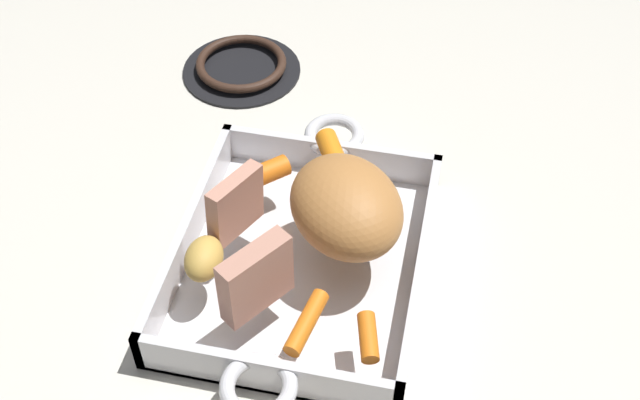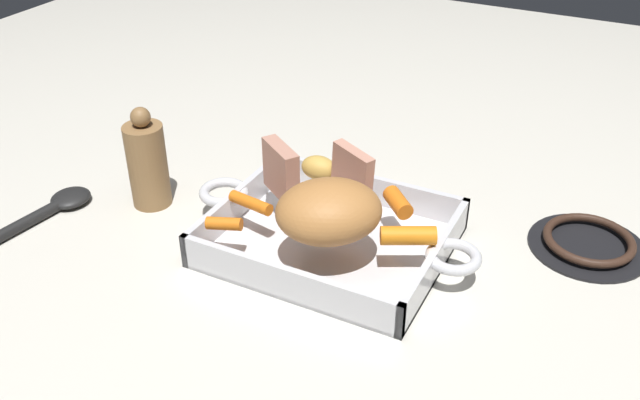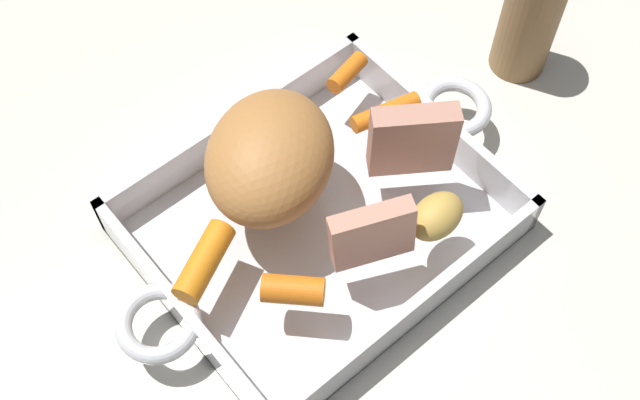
# 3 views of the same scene
# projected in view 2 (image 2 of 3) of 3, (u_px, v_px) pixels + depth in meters

# --- Properties ---
(ground_plane) EXTENTS (2.28, 2.28, 0.00)m
(ground_plane) POSITION_uv_depth(u_px,v_px,m) (330.00, 247.00, 0.91)
(ground_plane) COLOR silver
(roasting_dish) EXTENTS (0.39, 0.24, 0.05)m
(roasting_dish) POSITION_uv_depth(u_px,v_px,m) (330.00, 237.00, 0.90)
(roasting_dish) COLOR silver
(roasting_dish) RESTS_ON ground_plane
(pork_roast) EXTENTS (0.16, 0.16, 0.07)m
(pork_roast) POSITION_uv_depth(u_px,v_px,m) (329.00, 211.00, 0.83)
(pork_roast) COLOR #B9783E
(pork_roast) RESTS_ON roasting_dish
(roast_slice_thin) EXTENTS (0.07, 0.06, 0.07)m
(roast_slice_thin) POSITION_uv_depth(u_px,v_px,m) (281.00, 170.00, 0.91)
(roast_slice_thin) COLOR tan
(roast_slice_thin) RESTS_ON roasting_dish
(roast_slice_thick) EXTENTS (0.07, 0.04, 0.07)m
(roast_slice_thick) POSITION_uv_depth(u_px,v_px,m) (355.00, 173.00, 0.91)
(roast_slice_thick) COLOR tan
(roast_slice_thick) RESTS_ON roasting_dish
(baby_carrot_northeast) EXTENTS (0.05, 0.03, 0.02)m
(baby_carrot_northeast) POSITION_uv_depth(u_px,v_px,m) (224.00, 224.00, 0.85)
(baby_carrot_northeast) COLOR orange
(baby_carrot_northeast) RESTS_ON roasting_dish
(baby_carrot_center_left) EXTENTS (0.07, 0.05, 0.02)m
(baby_carrot_center_left) POSITION_uv_depth(u_px,v_px,m) (408.00, 236.00, 0.83)
(baby_carrot_center_left) COLOR orange
(baby_carrot_center_left) RESTS_ON roasting_dish
(baby_carrot_short) EXTENTS (0.05, 0.05, 0.02)m
(baby_carrot_short) POSITION_uv_depth(u_px,v_px,m) (398.00, 202.00, 0.89)
(baby_carrot_short) COLOR orange
(baby_carrot_short) RESTS_ON roasting_dish
(baby_carrot_northwest) EXTENTS (0.07, 0.03, 0.02)m
(baby_carrot_northwest) POSITION_uv_depth(u_px,v_px,m) (251.00, 203.00, 0.89)
(baby_carrot_northwest) COLOR orange
(baby_carrot_northwest) RESTS_ON roasting_dish
(potato_corner) EXTENTS (0.05, 0.04, 0.03)m
(potato_corner) POSITION_uv_depth(u_px,v_px,m) (319.00, 168.00, 0.95)
(potato_corner) COLOR gold
(potato_corner) RESTS_ON roasting_dish
(stove_burner_rear) EXTENTS (0.15, 0.15, 0.02)m
(stove_burner_rear) POSITION_uv_depth(u_px,v_px,m) (588.00, 243.00, 0.90)
(stove_burner_rear) COLOR black
(stove_burner_rear) RESTS_ON ground_plane
(serving_spoon) EXTENTS (0.06, 0.20, 0.02)m
(serving_spoon) POSITION_uv_depth(u_px,v_px,m) (49.00, 210.00, 0.96)
(serving_spoon) COLOR black
(serving_spoon) RESTS_ON ground_plane
(pepper_mill) EXTENTS (0.05, 0.05, 0.15)m
(pepper_mill) POSITION_uv_depth(u_px,v_px,m) (147.00, 163.00, 0.96)
(pepper_mill) COLOR olive
(pepper_mill) RESTS_ON ground_plane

